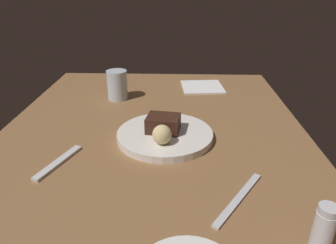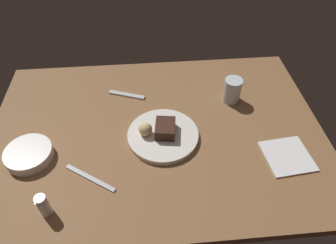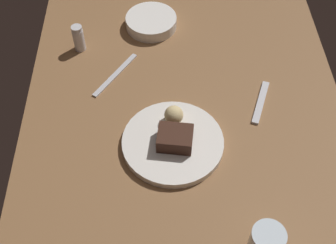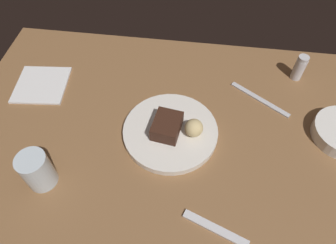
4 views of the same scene
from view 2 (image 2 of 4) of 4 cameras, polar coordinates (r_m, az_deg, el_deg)
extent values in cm
cube|color=brown|center=(111.82, -2.10, -2.07)|extent=(120.00, 84.00, 3.00)
cylinder|color=white|center=(107.72, -0.94, -2.50)|extent=(24.95, 24.95, 1.91)
cube|color=#381E14|center=(105.90, -0.51, -1.20)|extent=(7.90, 9.26, 4.02)
sphere|color=#DBC184|center=(105.45, -4.23, -1.34)|extent=(4.76, 4.76, 4.76)
cylinder|color=silver|center=(95.34, -22.06, -14.40)|extent=(3.27, 3.27, 6.97)
cylinder|color=silver|center=(92.03, -22.76, -13.10)|extent=(3.10, 3.10, 1.20)
cylinder|color=silver|center=(121.86, 11.87, 5.81)|extent=(6.85, 6.85, 9.84)
cylinder|color=white|center=(111.21, -24.49, -5.48)|extent=(15.48, 15.48, 3.49)
cube|color=silver|center=(125.34, -7.69, 5.04)|extent=(14.70, 6.85, 0.70)
cube|color=silver|center=(100.67, -14.29, -10.06)|extent=(16.51, 11.83, 0.50)
cube|color=white|center=(110.11, 21.33, -5.93)|extent=(16.33, 16.38, 0.60)
camera|label=1|loc=(1.05, -45.21, 8.24)|focal=33.62mm
camera|label=3|loc=(0.97, 53.58, 37.82)|focal=47.80mm
camera|label=4|loc=(1.18, -7.02, 38.61)|focal=32.63mm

